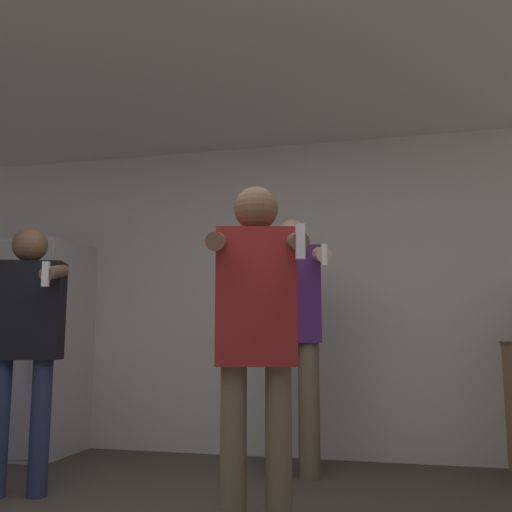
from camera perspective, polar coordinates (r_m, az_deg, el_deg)
name	(u,v)px	position (r m, az deg, el deg)	size (l,w,h in m)	color
wall_back	(285,296)	(4.70, 2.89, -4.00)	(7.00, 0.06, 2.55)	silver
ceiling_slab	(243,71)	(3.72, -1.32, 18.04)	(7.00, 3.23, 0.05)	silver
refrigerator	(36,347)	(5.12, -21.16, -8.45)	(0.68, 0.73, 1.72)	silver
person_woman_foreground	(256,329)	(2.53, 0.01, -7.32)	(0.49, 0.52, 1.62)	#75664C
person_man_side	(25,329)	(3.79, -22.12, -6.79)	(0.59, 0.60, 1.62)	navy
person_spectator_back	(294,329)	(3.98, 3.79, -7.32)	(0.52, 0.54, 1.77)	#75664C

